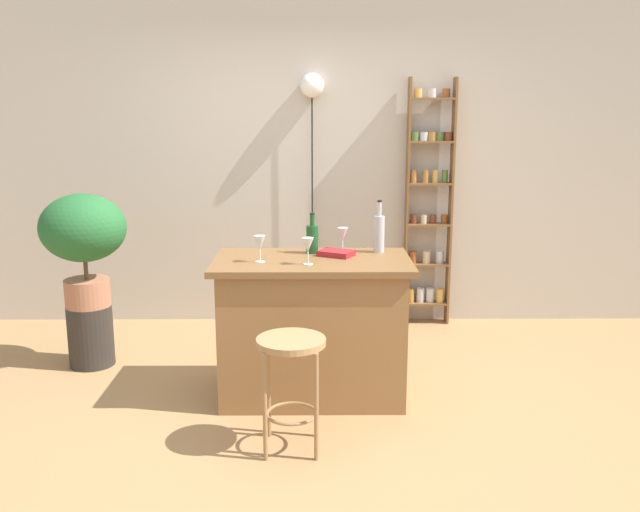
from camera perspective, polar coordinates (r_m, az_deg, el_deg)
The scene contains 14 objects.
ground at distance 4.19m, azimuth -0.65°, elevation -13.20°, with size 12.00×12.00×0.00m, color #A37A4C.
back_wall at distance 5.75m, azimuth -0.59°, elevation 8.21°, with size 6.40×0.10×2.80m, color #BCB2A3.
kitchen_counter at distance 4.30m, azimuth -0.65°, elevation -6.05°, with size 1.23×0.70×0.90m.
bar_stool at distance 3.62m, azimuth -2.45°, elevation -9.25°, with size 0.37×0.37×0.63m.
spice_shelf at distance 5.74m, azimuth 9.19°, elevation 4.16°, with size 0.39×0.13×2.07m.
plant_stool at distance 5.14m, azimuth -18.83°, elevation -6.38°, with size 0.32×0.32×0.44m, color #2D2823.
potted_plant at distance 4.96m, azimuth -19.41°, elevation 1.67°, with size 0.60×0.54×0.80m.
bottle_vinegar at distance 4.34m, azimuth -0.68°, elevation 1.53°, with size 0.08×0.08×0.26m.
bottle_sauce_amber at distance 4.39m, azimuth 5.02°, elevation 1.99°, with size 0.07×0.07×0.34m.
wine_glass_left at distance 4.10m, azimuth -5.12°, elevation 1.08°, with size 0.07×0.07×0.16m.
wine_glass_center at distance 4.36m, azimuth 1.92°, elevation 1.81°, with size 0.07×0.07×0.16m.
wine_glass_right at distance 4.01m, azimuth -1.03°, elevation 0.90°, with size 0.07×0.07×0.16m.
cookbook at distance 4.28m, azimuth 1.38°, elevation 0.25°, with size 0.21×0.15×0.04m, color maroon.
pendant_globe_light at distance 5.63m, azimuth -0.68°, elevation 13.87°, with size 0.20×0.20×2.10m.
Camera 1 is at (0.02, -3.79, 1.79)m, focal length 37.79 mm.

